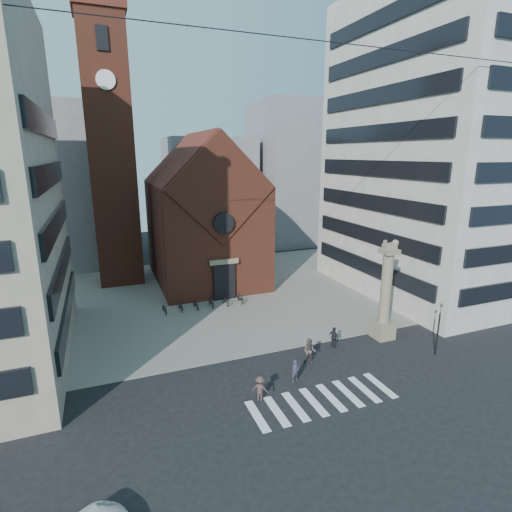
# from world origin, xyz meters

# --- Properties ---
(ground) EXTENTS (120.00, 120.00, 0.00)m
(ground) POSITION_xyz_m (0.00, 0.00, 0.00)
(ground) COLOR black
(ground) RESTS_ON ground
(piazza) EXTENTS (46.00, 30.00, 0.05)m
(piazza) POSITION_xyz_m (0.00, 19.00, 0.03)
(piazza) COLOR gray
(piazza) RESTS_ON ground
(zebra_crossing) EXTENTS (10.20, 3.20, 0.01)m
(zebra_crossing) POSITION_xyz_m (0.55, -3.00, 0.01)
(zebra_crossing) COLOR white
(zebra_crossing) RESTS_ON ground
(church) EXTENTS (12.00, 16.65, 18.00)m
(church) POSITION_xyz_m (0.00, 25.04, 7.98)
(church) COLOR brown
(church) RESTS_ON ground
(campanile) EXTENTS (5.50, 5.50, 31.20)m
(campanile) POSITION_xyz_m (-10.00, 28.00, 15.74)
(campanile) COLOR brown
(campanile) RESTS_ON ground
(building_right) EXTENTS (18.00, 22.00, 32.00)m
(building_right) POSITION_xyz_m (24.00, 12.00, 16.00)
(building_right) COLOR beige
(building_right) RESTS_ON ground
(bg_block_left) EXTENTS (16.00, 14.00, 22.00)m
(bg_block_left) POSITION_xyz_m (-20.00, 40.00, 11.00)
(bg_block_left) COLOR gray
(bg_block_left) RESTS_ON ground
(bg_block_mid) EXTENTS (14.00, 12.00, 18.00)m
(bg_block_mid) POSITION_xyz_m (6.00, 45.00, 9.00)
(bg_block_mid) COLOR gray
(bg_block_mid) RESTS_ON ground
(bg_block_right) EXTENTS (16.00, 14.00, 24.00)m
(bg_block_right) POSITION_xyz_m (22.00, 42.00, 12.00)
(bg_block_right) COLOR gray
(bg_block_right) RESTS_ON ground
(lion_column) EXTENTS (1.63, 1.60, 8.68)m
(lion_column) POSITION_xyz_m (10.01, 3.00, 3.46)
(lion_column) COLOR gray
(lion_column) RESTS_ON ground
(traffic_light) EXTENTS (0.13, 0.16, 4.30)m
(traffic_light) POSITION_xyz_m (12.00, -1.00, 2.29)
(traffic_light) COLOR black
(traffic_light) RESTS_ON ground
(pedestrian_0) EXTENTS (0.64, 0.45, 1.64)m
(pedestrian_0) POSITION_xyz_m (-0.13, -0.44, 0.82)
(pedestrian_0) COLOR #363042
(pedestrian_0) RESTS_ON ground
(pedestrian_1) EXTENTS (1.21, 1.18, 1.97)m
(pedestrian_1) POSITION_xyz_m (2.01, 1.44, 0.98)
(pedestrian_1) COLOR #544643
(pedestrian_1) RESTS_ON ground
(pedestrian_2) EXTENTS (0.64, 1.10, 1.75)m
(pedestrian_2) POSITION_xyz_m (5.12, 3.00, 0.88)
(pedestrian_2) COLOR #232229
(pedestrian_2) RESTS_ON ground
(pedestrian_3) EXTENTS (1.26, 1.15, 1.69)m
(pedestrian_3) POSITION_xyz_m (-3.23, -1.56, 0.85)
(pedestrian_3) COLOR #493231
(pedestrian_3) RESTS_ON ground
(scooter_0) EXTENTS (0.74, 1.87, 0.97)m
(scooter_0) POSITION_xyz_m (-6.69, 15.25, 0.53)
(scooter_0) COLOR black
(scooter_0) RESTS_ON piazza
(scooter_1) EXTENTS (0.60, 1.81, 1.07)m
(scooter_1) POSITION_xyz_m (-5.10, 15.25, 0.59)
(scooter_1) COLOR black
(scooter_1) RESTS_ON piazza
(scooter_2) EXTENTS (0.74, 1.87, 0.97)m
(scooter_2) POSITION_xyz_m (-3.51, 15.25, 0.53)
(scooter_2) COLOR black
(scooter_2) RESTS_ON piazza
(scooter_3) EXTENTS (0.60, 1.81, 1.07)m
(scooter_3) POSITION_xyz_m (-1.93, 15.25, 0.59)
(scooter_3) COLOR black
(scooter_3) RESTS_ON piazza
(scooter_4) EXTENTS (0.74, 1.87, 0.97)m
(scooter_4) POSITION_xyz_m (-0.34, 15.25, 0.53)
(scooter_4) COLOR black
(scooter_4) RESTS_ON piazza
(scooter_5) EXTENTS (0.60, 1.81, 1.07)m
(scooter_5) POSITION_xyz_m (1.24, 15.25, 0.59)
(scooter_5) COLOR black
(scooter_5) RESTS_ON piazza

